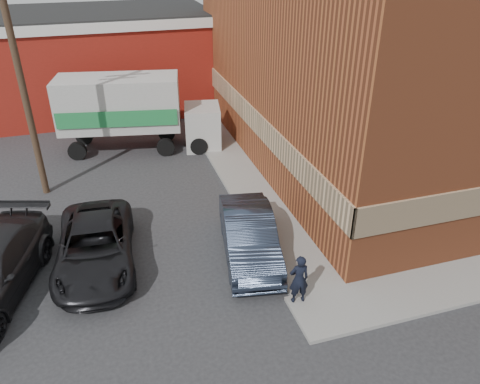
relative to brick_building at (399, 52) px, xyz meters
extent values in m
plane|color=#28282B|center=(-8.50, -9.00, -4.68)|extent=(90.00, 90.00, 0.00)
cube|color=brown|center=(0.00, 0.00, -0.18)|extent=(14.00, 18.00, 9.00)
cube|color=tan|center=(-7.04, 0.00, -2.38)|extent=(0.08, 18.16, 1.00)
cube|color=gray|center=(-7.90, 0.00, -4.62)|extent=(1.80, 18.00, 0.12)
cube|color=maroon|center=(-14.50, 11.00, -2.18)|extent=(16.00, 8.00, 5.00)
cube|color=silver|center=(-14.50, 11.00, 0.57)|extent=(16.30, 8.30, 0.50)
cube|color=black|center=(-14.50, 11.00, 0.87)|extent=(16.00, 8.00, 0.10)
cylinder|color=#453022|center=(-16.00, 0.00, -0.18)|extent=(0.26, 0.26, 9.00)
imported|color=black|center=(-8.70, -9.25, -3.78)|extent=(0.60, 0.42, 1.57)
imported|color=#283143|center=(-9.30, -6.59, -3.92)|extent=(2.40, 4.85, 1.53)
imported|color=black|center=(-14.13, -5.64, -3.97)|extent=(2.73, 5.30, 1.43)
cube|color=beige|center=(-12.50, 3.52, -2.29)|extent=(5.96, 3.27, 2.44)
cube|color=#228041|center=(-12.71, 2.40, -2.66)|extent=(5.36, 1.03, 0.75)
cube|color=beige|center=(-8.90, 2.83, -3.65)|extent=(2.05, 2.35, 2.07)
cylinder|color=black|center=(-14.70, 2.98, -4.26)|extent=(0.88, 0.43, 0.85)
cylinder|color=black|center=(-14.35, 4.82, -4.26)|extent=(0.88, 0.43, 0.85)
cylinder|color=black|center=(-10.64, 2.21, -4.26)|extent=(0.88, 0.43, 0.85)
cylinder|color=black|center=(-10.29, 4.05, -4.26)|extent=(0.88, 0.43, 0.85)
cylinder|color=black|center=(-9.07, 1.91, -4.26)|extent=(0.88, 0.43, 0.85)
cylinder|color=black|center=(-8.72, 3.76, -4.26)|extent=(0.88, 0.43, 0.85)
camera|label=1|loc=(-13.31, -18.60, 4.73)|focal=35.00mm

